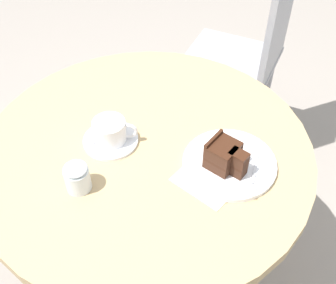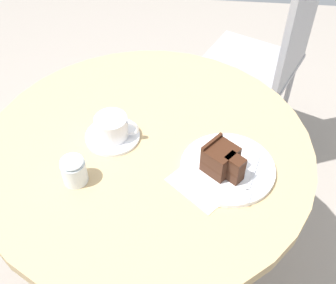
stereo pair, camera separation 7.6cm
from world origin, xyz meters
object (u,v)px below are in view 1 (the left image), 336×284
Objects in this scene: saucer at (110,140)px; cafe_chair at (253,44)px; teaspoon at (101,130)px; napkin at (212,175)px; cake_slice at (224,156)px; sugar_pot at (77,177)px; coffee_cup at (110,131)px; fork at (253,177)px; cake_plate at (229,163)px.

cafe_chair is at bearing 54.36° from saucer.
teaspoon is 0.47× the size of napkin.
cake_slice reaches higher than sugar_pot.
teaspoon is 1.27× the size of sugar_pot.
cake_slice reaches higher than coffee_cup.
teaspoon is 0.64× the size of fork.
fork is at bearing -20.82° from coffee_cup.
coffee_cup is 0.12× the size of cafe_chair.
napkin is 0.32m from sugar_pot.
cake_slice reaches higher than fork.
teaspoon reaches higher than napkin.
coffee_cup reaches higher than fork.
napkin is (-0.05, -0.03, -0.00)m from cake_plate.
coffee_cup is at bearing -95.46° from fork.
cafe_chair reaches higher than cake_plate.
teaspoon is 0.42m from fork.
saucer is 0.32m from cake_plate.
napkin is (0.26, -0.12, -0.04)m from coffee_cup.
cake_plate is at bearing 37.20° from cake_slice.
cafe_chair is (0.50, 0.70, -0.19)m from coffee_cup.
coffee_cup is 0.30m from cake_slice.
napkin is at bearing -85.42° from fork.
teaspoon is at bearing 152.47° from napkin.
saucer is at bearing 68.51° from sugar_pot.
cake_slice is 0.84m from cafe_chair.
napkin is 0.22× the size of cafe_chair.
fork is at bearing 2.48° from sugar_pot.
cafe_chair is (0.50, 0.70, -0.15)m from saucer.
cake_slice is (0.32, -0.13, 0.04)m from teaspoon.
saucer is 0.38m from fork.
teaspoon is at bearing -13.61° from cafe_chair.
cafe_chair is at bearing 54.52° from coffee_cup.
cafe_chair reaches higher than cake_slice.
teaspoon reaches higher than saucer.
coffee_cup is 0.29m from napkin.
cafe_chair is at bearing 56.63° from sugar_pot.
cafe_chair is 1.04m from sugar_pot.
cafe_chair is at bearing -20.26° from teaspoon.
sugar_pot is at bearing -8.55° from cafe_chair.
coffee_cup is 0.32m from cake_plate.
coffee_cup is at bearing 67.62° from sugar_pot.
sugar_pot is (-0.37, -0.07, 0.03)m from cake_plate.
teaspoon is at bearing 130.05° from saucer.
saucer is at bearing -95.47° from fork.
saucer is 1.50× the size of teaspoon.
fork is 0.10m from napkin.
coffee_cup is 0.49× the size of cake_plate.
cake_plate is (0.31, -0.08, 0.00)m from saucer.
saucer is at bearing 157.31° from coffee_cup.
saucer is at bearing -121.78° from teaspoon.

